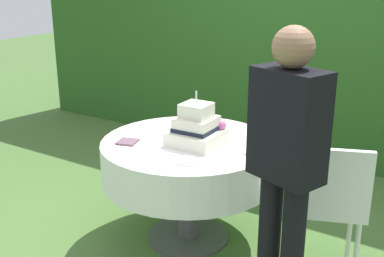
{
  "coord_description": "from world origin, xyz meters",
  "views": [
    {
      "loc": [
        1.66,
        -2.56,
        1.83
      ],
      "look_at": [
        0.04,
        -0.01,
        0.84
      ],
      "focal_mm": 45.05,
      "sensor_mm": 36.0,
      "label": 1
    }
  ],
  "objects_px": {
    "napkin_stack": "(128,142)",
    "standing_person": "(286,163)",
    "cake_table": "(188,161)",
    "serving_plate_near": "(189,162)",
    "serving_plate_far": "(245,151)",
    "wedding_cake": "(197,129)",
    "garden_chair": "(332,199)"
  },
  "relations": [
    {
      "from": "serving_plate_near",
      "to": "standing_person",
      "type": "relative_size",
      "value": 0.09
    },
    {
      "from": "standing_person",
      "to": "cake_table",
      "type": "bearing_deg",
      "value": 152.31
    },
    {
      "from": "wedding_cake",
      "to": "garden_chair",
      "type": "relative_size",
      "value": 0.41
    },
    {
      "from": "wedding_cake",
      "to": "serving_plate_far",
      "type": "distance_m",
      "value": 0.36
    },
    {
      "from": "serving_plate_far",
      "to": "garden_chair",
      "type": "xyz_separation_m",
      "value": [
        0.56,
        0.04,
        -0.2
      ]
    },
    {
      "from": "garden_chair",
      "to": "serving_plate_far",
      "type": "bearing_deg",
      "value": -175.57
    },
    {
      "from": "serving_plate_far",
      "to": "standing_person",
      "type": "bearing_deg",
      "value": -46.71
    },
    {
      "from": "serving_plate_far",
      "to": "garden_chair",
      "type": "height_order",
      "value": "garden_chair"
    },
    {
      "from": "wedding_cake",
      "to": "garden_chair",
      "type": "distance_m",
      "value": 0.95
    },
    {
      "from": "cake_table",
      "to": "napkin_stack",
      "type": "bearing_deg",
      "value": -143.36
    },
    {
      "from": "wedding_cake",
      "to": "standing_person",
      "type": "bearing_deg",
      "value": -29.16
    },
    {
      "from": "cake_table",
      "to": "serving_plate_far",
      "type": "xyz_separation_m",
      "value": [
        0.42,
        0.02,
        0.15
      ]
    },
    {
      "from": "standing_person",
      "to": "serving_plate_far",
      "type": "bearing_deg",
      "value": 133.29
    },
    {
      "from": "serving_plate_near",
      "to": "cake_table",
      "type": "bearing_deg",
      "value": 123.87
    },
    {
      "from": "napkin_stack",
      "to": "cake_table",
      "type": "bearing_deg",
      "value": 36.64
    },
    {
      "from": "cake_table",
      "to": "napkin_stack",
      "type": "distance_m",
      "value": 0.43
    },
    {
      "from": "wedding_cake",
      "to": "serving_plate_far",
      "type": "relative_size",
      "value": 3.28
    },
    {
      "from": "napkin_stack",
      "to": "garden_chair",
      "type": "bearing_deg",
      "value": 13.36
    },
    {
      "from": "cake_table",
      "to": "garden_chair",
      "type": "height_order",
      "value": "garden_chair"
    },
    {
      "from": "serving_plate_near",
      "to": "standing_person",
      "type": "xyz_separation_m",
      "value": [
        0.66,
        -0.14,
        0.19
      ]
    },
    {
      "from": "serving_plate_near",
      "to": "serving_plate_far",
      "type": "relative_size",
      "value": 1.31
    },
    {
      "from": "wedding_cake",
      "to": "serving_plate_near",
      "type": "relative_size",
      "value": 2.5
    },
    {
      "from": "wedding_cake",
      "to": "serving_plate_far",
      "type": "bearing_deg",
      "value": 6.67
    },
    {
      "from": "cake_table",
      "to": "wedding_cake",
      "type": "bearing_deg",
      "value": -10.85
    },
    {
      "from": "cake_table",
      "to": "serving_plate_far",
      "type": "height_order",
      "value": "serving_plate_far"
    },
    {
      "from": "wedding_cake",
      "to": "napkin_stack",
      "type": "relative_size",
      "value": 2.85
    },
    {
      "from": "cake_table",
      "to": "serving_plate_near",
      "type": "distance_m",
      "value": 0.41
    },
    {
      "from": "serving_plate_far",
      "to": "napkin_stack",
      "type": "height_order",
      "value": "napkin_stack"
    },
    {
      "from": "serving_plate_far",
      "to": "standing_person",
      "type": "xyz_separation_m",
      "value": [
        0.45,
        -0.48,
        0.19
      ]
    },
    {
      "from": "napkin_stack",
      "to": "standing_person",
      "type": "height_order",
      "value": "standing_person"
    },
    {
      "from": "cake_table",
      "to": "garden_chair",
      "type": "distance_m",
      "value": 0.98
    },
    {
      "from": "napkin_stack",
      "to": "standing_person",
      "type": "xyz_separation_m",
      "value": [
        1.2,
        -0.22,
        0.19
      ]
    }
  ]
}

